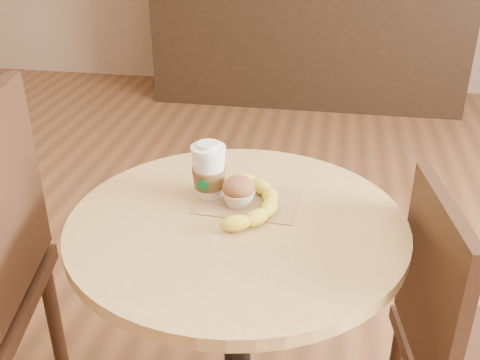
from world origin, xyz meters
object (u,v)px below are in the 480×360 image
(cafe_table, at_px, (237,286))
(banana, at_px, (254,202))
(chair_right, at_px, (467,351))
(coffee_cup, at_px, (209,172))
(muffin, at_px, (239,191))

(cafe_table, height_order, banana, banana)
(cafe_table, relative_size, chair_right, 0.89)
(coffee_cup, xyz_separation_m, banana, (0.12, -0.05, -0.04))
(muffin, height_order, banana, muffin)
(chair_right, relative_size, banana, 3.18)
(chair_right, xyz_separation_m, coffee_cup, (-0.63, 0.14, 0.34))
(cafe_table, xyz_separation_m, coffee_cup, (-0.09, 0.10, 0.25))
(muffin, xyz_separation_m, banana, (0.04, -0.01, -0.02))
(cafe_table, relative_size, muffin, 9.71)
(coffee_cup, distance_m, banana, 0.13)
(chair_right, relative_size, coffee_cup, 6.19)
(muffin, bearing_deg, coffee_cup, 155.53)
(chair_right, distance_m, coffee_cup, 0.73)
(banana, bearing_deg, coffee_cup, 158.83)
(cafe_table, distance_m, chair_right, 0.55)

